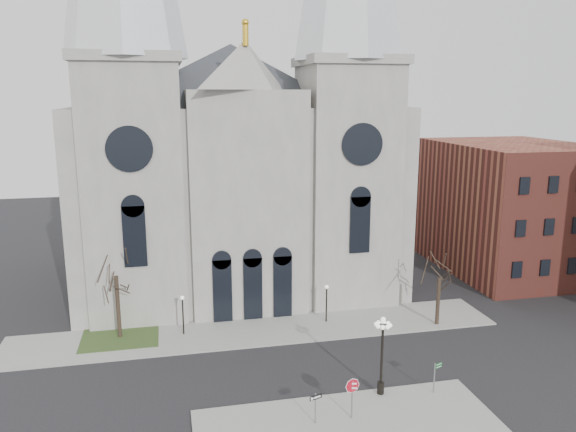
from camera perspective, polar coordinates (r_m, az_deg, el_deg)
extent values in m
plane|color=black|center=(37.66, -0.21, -18.30)|extent=(160.00, 160.00, 0.00)
cube|color=gray|center=(47.26, -3.08, -11.55)|extent=(40.00, 6.00, 0.14)
cube|color=#314A1F|center=(47.85, -16.68, -11.74)|extent=(6.00, 5.00, 0.18)
cube|color=gray|center=(58.96, -5.55, 2.33)|extent=(30.00, 24.00, 18.00)
pyramid|color=#2D3035|center=(58.28, -5.87, 17.01)|extent=(33.00, 26.40, 6.00)
cube|color=gray|center=(49.93, -15.30, 2.45)|extent=(8.00, 8.00, 22.00)
cylinder|color=black|center=(45.40, -15.82, 6.58)|extent=(3.60, 0.30, 3.60)
cube|color=gray|center=(52.45, 5.92, 3.29)|extent=(8.00, 8.00, 22.00)
cylinder|color=black|center=(48.17, 7.54, 7.24)|extent=(3.60, 0.30, 3.60)
cube|color=gray|center=(49.08, -4.16, 1.21)|extent=(10.00, 5.00, 19.50)
pyramid|color=gray|center=(48.22, -4.38, 15.05)|extent=(11.00, 5.00, 4.00)
cube|color=brown|center=(66.22, 21.68, 0.85)|extent=(14.00, 18.00, 14.00)
cylinder|color=black|center=(46.90, -16.87, -8.91)|extent=(0.32, 0.32, 5.25)
cylinder|color=black|center=(49.22, 14.99, -8.42)|extent=(0.32, 0.32, 4.20)
cylinder|color=black|center=(46.61, -10.61, -10.00)|extent=(0.12, 0.12, 3.00)
sphere|color=white|center=(46.04, -10.69, -8.16)|extent=(0.32, 0.32, 0.32)
cylinder|color=black|center=(48.34, 3.92, -8.98)|extent=(0.12, 0.12, 3.00)
sphere|color=white|center=(47.78, 3.95, -7.20)|extent=(0.32, 0.32, 0.32)
cylinder|color=slate|center=(35.36, 6.52, -17.97)|extent=(0.10, 0.10, 2.51)
cylinder|color=#B10B1E|center=(34.93, 6.56, -16.73)|extent=(0.86, 0.21, 0.87)
cylinder|color=white|center=(34.93, 6.56, -16.73)|extent=(0.93, 0.21, 0.94)
cube|color=white|center=(34.86, 6.56, -16.52)|extent=(0.48, 0.11, 0.11)
cube|color=white|center=(35.00, 6.55, -16.93)|extent=(0.54, 0.13, 0.11)
cylinder|color=black|center=(37.57, 9.50, -14.26)|extent=(0.16, 0.16, 4.67)
cylinder|color=black|center=(38.47, 9.39, -16.83)|extent=(0.45, 0.45, 0.81)
sphere|color=white|center=(36.42, 9.65, -10.32)|extent=(0.32, 0.32, 0.32)
cylinder|color=slate|center=(34.87, 2.80, -18.93)|extent=(0.08, 0.08, 1.92)
cube|color=black|center=(34.50, 2.81, -17.89)|extent=(0.81, 0.32, 0.27)
cylinder|color=slate|center=(38.98, 14.64, -15.63)|extent=(0.08, 0.08, 2.06)
cube|color=#0C581F|center=(38.80, 15.04, -14.31)|extent=(0.55, 0.24, 0.14)
cube|color=#0C581F|center=(38.89, 15.03, -14.56)|extent=(0.55, 0.24, 0.14)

